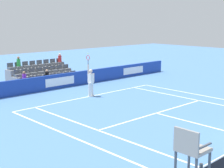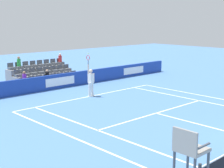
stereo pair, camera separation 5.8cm
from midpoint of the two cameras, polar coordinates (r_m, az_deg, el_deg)
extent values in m
cube|color=white|center=(21.90, -3.58, -2.07)|extent=(10.97, 0.10, 0.01)
cube|color=white|center=(18.14, 7.59, -4.92)|extent=(8.23, 0.10, 0.01)
cube|color=white|center=(16.40, 16.33, -7.01)|extent=(0.10, 6.40, 0.01)
cube|color=white|center=(14.98, -1.18, -8.27)|extent=(0.10, 11.89, 0.01)
cube|color=white|center=(21.16, 15.65, -2.94)|extent=(0.10, 11.89, 0.01)
cube|color=white|center=(14.16, -5.36, -9.49)|extent=(0.10, 11.89, 0.01)
cube|color=white|center=(22.32, 17.49, -2.32)|extent=(0.10, 11.89, 0.01)
cube|color=white|center=(21.83, -3.41, -2.12)|extent=(0.10, 0.20, 0.01)
cube|color=#193899|center=(24.56, -8.83, 0.48)|extent=(23.15, 0.20, 1.05)
cube|color=white|center=(29.45, 3.77, 2.33)|extent=(2.47, 0.01, 0.59)
cube|color=white|center=(24.47, -8.68, 0.45)|extent=(2.47, 0.01, 0.59)
cylinder|color=white|center=(21.87, -3.30, -0.90)|extent=(0.16, 0.16, 0.90)
cylinder|color=white|center=(21.70, -3.74, -0.99)|extent=(0.16, 0.16, 0.90)
cube|color=white|center=(21.95, -3.29, -1.94)|extent=(0.15, 0.27, 0.08)
cube|color=white|center=(21.79, -3.73, -2.05)|extent=(0.15, 0.27, 0.08)
cube|color=white|center=(21.64, -3.54, 1.00)|extent=(0.26, 0.38, 0.60)
sphere|color=beige|center=(21.56, -3.56, 2.20)|extent=(0.24, 0.24, 0.24)
cylinder|color=beige|center=(21.39, -3.97, 2.53)|extent=(0.09, 0.09, 0.62)
cylinder|color=beige|center=(21.76, -3.04, 1.11)|extent=(0.09, 0.09, 0.56)
cylinder|color=black|center=(21.33, -3.99, 3.73)|extent=(0.04, 0.04, 0.28)
torus|color=red|center=(21.29, -4.00, 4.47)|extent=(0.06, 0.31, 0.31)
sphere|color=#D1E533|center=(21.26, -4.01, 5.22)|extent=(0.07, 0.07, 0.07)
cube|color=gray|center=(8.76, 13.57, -10.74)|extent=(0.70, 0.70, 0.08)
cube|color=gray|center=(8.40, 12.45, -9.35)|extent=(0.06, 0.70, 0.55)
cube|color=#474C54|center=(8.86, 11.88, -9.16)|extent=(0.56, 0.05, 0.04)
cube|color=#474C54|center=(8.54, 15.44, -10.12)|extent=(0.56, 0.05, 0.04)
cube|color=gray|center=(25.49, -10.17, 0.11)|extent=(4.96, 0.95, 0.42)
cube|color=#545960|center=(26.66, -6.29, 1.37)|extent=(0.48, 0.44, 0.20)
cube|color=#545960|center=(26.78, -6.56, 1.94)|extent=(0.48, 0.04, 0.30)
cube|color=#545960|center=(26.30, -7.37, 1.21)|extent=(0.48, 0.44, 0.20)
cube|color=#545960|center=(26.42, -7.64, 1.80)|extent=(0.48, 0.04, 0.30)
cube|color=#545960|center=(25.95, -8.48, 1.05)|extent=(0.48, 0.44, 0.20)
cube|color=#545960|center=(26.07, -8.74, 1.64)|extent=(0.48, 0.04, 0.30)
cube|color=#545960|center=(25.61, -9.62, 0.88)|extent=(0.48, 0.44, 0.20)
cube|color=#545960|center=(25.73, -9.88, 1.48)|extent=(0.48, 0.04, 0.30)
cube|color=#545960|center=(25.27, -10.79, 0.71)|extent=(0.48, 0.44, 0.20)
cube|color=#545960|center=(25.40, -11.05, 1.32)|extent=(0.48, 0.04, 0.30)
cube|color=#545960|center=(24.96, -11.98, 0.53)|extent=(0.48, 0.44, 0.20)
cube|color=#545960|center=(25.08, -12.25, 1.15)|extent=(0.48, 0.04, 0.30)
cube|color=#545960|center=(24.65, -13.21, 0.35)|extent=(0.48, 0.44, 0.20)
cube|color=#545960|center=(24.78, -13.47, 0.98)|extent=(0.48, 0.04, 0.30)
cube|color=#545960|center=(24.35, -14.48, 0.16)|extent=(0.48, 0.44, 0.20)
cube|color=#545960|center=(24.48, -14.73, 0.80)|extent=(0.48, 0.04, 0.30)
cube|color=gray|center=(26.25, -11.32, 0.84)|extent=(4.96, 0.95, 0.84)
cube|color=#545960|center=(27.35, -7.51, 2.47)|extent=(0.48, 0.44, 0.20)
cube|color=#545960|center=(27.48, -7.76, 3.03)|extent=(0.48, 0.04, 0.30)
cube|color=#545960|center=(27.00, -8.57, 2.33)|extent=(0.48, 0.44, 0.20)
cube|color=#545960|center=(27.13, -8.83, 2.90)|extent=(0.48, 0.04, 0.30)
cube|color=#545960|center=(26.66, -9.67, 2.19)|extent=(0.48, 0.44, 0.20)
cube|color=#545960|center=(26.79, -9.92, 2.76)|extent=(0.48, 0.04, 0.30)
cube|color=#545960|center=(26.33, -10.79, 2.04)|extent=(0.48, 0.44, 0.20)
cube|color=#545960|center=(26.46, -11.05, 2.62)|extent=(0.48, 0.04, 0.30)
cube|color=#545960|center=(26.00, -11.94, 1.89)|extent=(0.48, 0.44, 0.20)
cube|color=#545960|center=(26.14, -12.19, 2.48)|extent=(0.48, 0.04, 0.30)
cube|color=#545960|center=(25.69, -13.12, 1.73)|extent=(0.48, 0.44, 0.20)
cube|color=#545960|center=(25.83, -13.37, 2.33)|extent=(0.48, 0.04, 0.30)
cube|color=#545960|center=(25.39, -14.33, 1.57)|extent=(0.48, 0.44, 0.20)
cube|color=#545960|center=(25.53, -14.58, 2.17)|extent=(0.48, 0.04, 0.30)
cube|color=#545960|center=(25.11, -15.57, 1.40)|extent=(0.48, 0.44, 0.20)
cube|color=#545960|center=(25.24, -15.81, 2.01)|extent=(0.48, 0.04, 0.30)
cube|color=gray|center=(27.02, -12.41, 1.54)|extent=(4.96, 0.95, 1.26)
cube|color=#545960|center=(28.06, -8.66, 3.52)|extent=(0.48, 0.44, 0.20)
cube|color=#545960|center=(28.20, -8.91, 4.06)|extent=(0.48, 0.04, 0.30)
cube|color=#545960|center=(27.72, -9.72, 3.40)|extent=(0.48, 0.44, 0.20)
cube|color=#545960|center=(27.86, -9.96, 3.95)|extent=(0.48, 0.04, 0.30)
cube|color=#545960|center=(27.39, -10.80, 3.27)|extent=(0.48, 0.44, 0.20)
cube|color=#545960|center=(27.53, -11.04, 3.82)|extent=(0.48, 0.04, 0.30)
cube|color=#545960|center=(27.07, -11.91, 3.14)|extent=(0.48, 0.44, 0.20)
cube|color=#545960|center=(27.20, -12.15, 3.70)|extent=(0.48, 0.04, 0.30)
cube|color=#545960|center=(26.75, -13.04, 3.00)|extent=(0.48, 0.44, 0.20)
cube|color=#545960|center=(26.89, -13.28, 3.57)|extent=(0.48, 0.04, 0.30)
cube|color=#545960|center=(26.45, -14.20, 2.86)|extent=(0.48, 0.44, 0.20)
cube|color=#545960|center=(26.59, -14.44, 3.43)|extent=(0.48, 0.04, 0.30)
cube|color=#545960|center=(26.16, -15.39, 2.71)|extent=(0.48, 0.44, 0.20)
cube|color=#545960|center=(26.30, -15.62, 3.30)|extent=(0.48, 0.04, 0.30)
cube|color=#545960|center=(25.88, -16.60, 2.56)|extent=(0.48, 0.44, 0.20)
cube|color=#545960|center=(26.03, -16.83, 3.15)|extent=(0.48, 0.04, 0.30)
cylinder|color=purple|center=(24.33, -14.57, 1.03)|extent=(0.28, 0.28, 0.54)
sphere|color=#9E7251|center=(24.27, -14.62, 1.89)|extent=(0.20, 0.20, 0.20)
cylinder|color=black|center=(25.26, -10.87, 1.47)|extent=(0.28, 0.28, 0.47)
sphere|color=#D3A884|center=(25.21, -10.90, 2.22)|extent=(0.20, 0.20, 0.20)
cylinder|color=green|center=(26.16, -15.48, 3.52)|extent=(0.28, 0.28, 0.53)
sphere|color=#9E7251|center=(26.11, -15.52, 4.32)|extent=(0.20, 0.20, 0.20)
cylinder|color=red|center=(28.06, -8.74, 4.26)|extent=(0.28, 0.28, 0.52)
sphere|color=beige|center=(28.02, -8.76, 4.99)|extent=(0.20, 0.20, 0.20)
camera|label=1|loc=(0.03, -89.92, 0.02)|focal=53.86mm
camera|label=2|loc=(0.03, 90.08, -0.02)|focal=53.86mm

